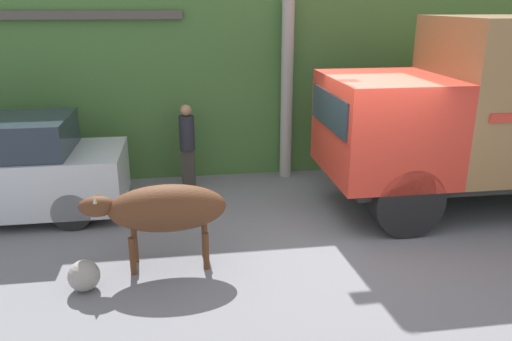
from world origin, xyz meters
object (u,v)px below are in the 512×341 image
(brown_cow, at_px, (164,209))
(pedestrian_on_hill, at_px, (187,142))
(parked_suv, at_px, (0,171))
(utility_pole, at_px, (288,33))
(roadside_rock, at_px, (84,276))

(brown_cow, relative_size, pedestrian_on_hill, 1.18)
(parked_suv, relative_size, utility_pole, 0.72)
(roadside_rock, bearing_deg, utility_pole, 49.24)
(pedestrian_on_hill, bearing_deg, parked_suv, 23.10)
(parked_suv, xyz_separation_m, utility_pole, (5.43, 1.42, 2.23))
(utility_pole, bearing_deg, parked_suv, -165.34)
(brown_cow, distance_m, pedestrian_on_hill, 3.33)
(brown_cow, relative_size, parked_suv, 0.48)
(pedestrian_on_hill, distance_m, utility_pole, 3.03)
(brown_cow, xyz_separation_m, roadside_rock, (-1.08, -0.51, -0.68))
(parked_suv, bearing_deg, roadside_rock, -55.10)
(utility_pole, bearing_deg, pedestrian_on_hill, -170.36)
(pedestrian_on_hill, bearing_deg, utility_pole, -165.04)
(pedestrian_on_hill, bearing_deg, roadside_rock, 74.27)
(parked_suv, xyz_separation_m, roadside_rock, (1.83, -2.76, -0.64))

